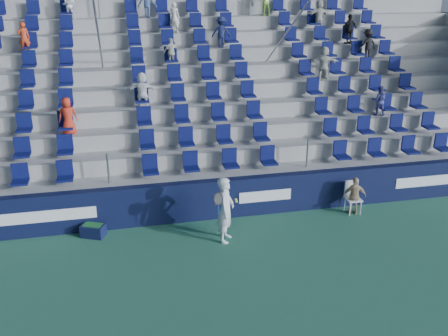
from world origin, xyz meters
name	(u,v)px	position (x,y,z in m)	size (l,w,h in m)	color
ground	(241,275)	(0.00, 0.00, 0.00)	(70.00, 70.00, 0.00)	#2D6B4E
sponsor_wall	(215,199)	(0.00, 3.15, 0.60)	(24.00, 0.32, 1.20)	#0E1333
grandstand	(188,106)	(0.00, 8.24, 2.14)	(24.00, 8.17, 6.63)	#9D9D98
tennis_player	(226,210)	(0.01, 1.75, 0.92)	(0.74, 0.79, 1.84)	silver
line_judge_chair	(352,194)	(4.15, 2.65, 0.57)	(0.44, 0.45, 0.99)	white
line_judge	(355,196)	(4.15, 2.50, 0.59)	(0.69, 0.29, 1.18)	tan
ball_bin	(93,230)	(-3.52, 2.75, 0.19)	(0.74, 0.63, 0.35)	#0E1336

